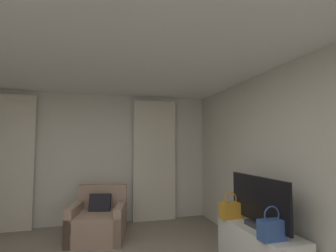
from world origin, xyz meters
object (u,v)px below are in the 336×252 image
tv_flatscreen (258,203)px  handbag_secondary (272,229)px  handbag_primary (231,210)px  armchair (99,221)px  tv_console (259,249)px

tv_flatscreen → handbag_secondary: (-0.13, -0.43, -0.18)m
tv_flatscreen → handbag_primary: (-0.14, 0.45, -0.18)m
handbag_secondary → tv_flatscreen: bearing=73.3°
handbag_primary → handbag_secondary: (0.02, -0.88, 0.00)m
tv_flatscreen → handbag_primary: size_ratio=3.15×
armchair → tv_flatscreen: tv_flatscreen is taller
tv_console → tv_flatscreen: 0.57m
tv_console → handbag_secondary: bearing=-106.4°
armchair → handbag_secondary: 2.80m
tv_flatscreen → armchair: bearing=139.0°
armchair → tv_flatscreen: 2.62m
armchair → tv_flatscreen: bearing=-41.0°
tv_console → tv_flatscreen: (0.00, -0.01, 0.57)m
tv_console → handbag_primary: bearing=107.9°
tv_console → armchair: bearing=139.2°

